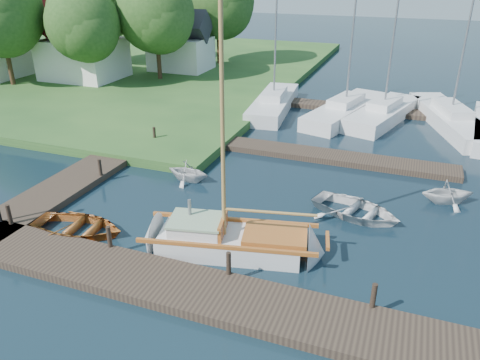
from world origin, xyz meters
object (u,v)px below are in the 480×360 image
(marina_boat_1, at_px, (345,109))
(marina_boat_2, at_px, (384,112))
(tender_d, at_px, (448,190))
(tree_3, at_px, (156,12))
(mooring_post_3, at_px, (374,296))
(tender_b, at_px, (188,170))
(mooring_post_5, at_px, (154,134))
(mooring_post_2, at_px, (229,263))
(tree_2, at_px, (83,23))
(house_c, at_px, (181,46))
(tree_7, at_px, (218,0))
(house_a, at_px, (82,48))
(tender_c, at_px, (356,208))
(tree_5, at_px, (18,9))
(mooring_post_1, at_px, (109,237))
(mooring_post_4, at_px, (100,167))
(mooring_post_0, at_px, (9,214))
(sailboat, at_px, (235,243))
(marina_boat_0, at_px, (274,102))
(marina_boat_3, at_px, (450,117))
(dinghy, at_px, (78,224))

(marina_boat_1, bearing_deg, marina_boat_2, -71.45)
(tender_d, relative_size, tree_3, 0.25)
(mooring_post_3, distance_m, tender_b, 11.25)
(mooring_post_5, relative_size, marina_boat_2, 0.08)
(mooring_post_2, bearing_deg, tree_2, 135.67)
(house_c, xyz_separation_m, tree_3, (0.00, -3.95, 3.23))
(tender_d, height_order, tree_7, tree_7)
(house_a, bearing_deg, tree_7, 51.47)
(mooring_post_5, relative_size, house_c, 0.15)
(tender_c, xyz_separation_m, tree_5, (-34.72, 19.20, 5.04))
(mooring_post_1, relative_size, tender_b, 0.38)
(mooring_post_2, height_order, mooring_post_4, same)
(marina_boat_1, bearing_deg, mooring_post_4, 162.06)
(mooring_post_0, relative_size, sailboat, 0.08)
(marina_boat_0, relative_size, marina_boat_3, 0.97)
(sailboat, xyz_separation_m, tender_b, (-4.21, 4.79, 0.21))
(marina_boat_3, relative_size, house_c, 2.33)
(tree_5, bearing_deg, mooring_post_3, -34.83)
(mooring_post_0, height_order, marina_boat_2, marina_boat_2)
(marina_boat_3, relative_size, tree_7, 1.31)
(marina_boat_0, height_order, tree_2, marina_boat_0)
(mooring_post_4, xyz_separation_m, tender_b, (3.82, 1.50, -0.15))
(mooring_post_5, bearing_deg, dinghy, -77.76)
(tender_d, distance_m, house_a, 30.99)
(dinghy, distance_m, marina_boat_3, 23.23)
(tender_b, height_order, tree_2, tree_2)
(mooring_post_4, relative_size, tender_d, 0.37)
(mooring_post_0, xyz_separation_m, tree_2, (-10.50, 19.05, 4.55))
(house_c, bearing_deg, mooring_post_4, -72.35)
(tender_d, distance_m, marina_boat_0, 15.39)
(mooring_post_5, distance_m, marina_boat_3, 18.32)
(mooring_post_5, relative_size, house_a, 0.13)
(mooring_post_0, xyz_separation_m, sailboat, (8.54, 1.71, -0.36))
(marina_boat_1, xyz_separation_m, house_c, (-16.12, 7.80, 2.02))
(mooring_post_4, distance_m, tender_d, 15.59)
(dinghy, distance_m, marina_boat_2, 20.91)
(mooring_post_1, distance_m, dinghy, 2.16)
(mooring_post_5, height_order, tree_7, tree_7)
(mooring_post_0, xyz_separation_m, tender_c, (12.23, 5.85, -0.32))
(mooring_post_0, relative_size, marina_boat_2, 0.08)
(mooring_post_4, height_order, tree_5, tree_5)
(tree_2, bearing_deg, mooring_post_5, -39.45)
(mooring_post_1, height_order, marina_boat_3, marina_boat_3)
(mooring_post_2, distance_m, marina_boat_0, 19.61)
(house_a, distance_m, tree_3, 6.95)
(marina_boat_1, bearing_deg, mooring_post_1, 179.83)
(mooring_post_2, distance_m, tree_2, 27.64)
(mooring_post_2, bearing_deg, marina_boat_1, 88.16)
(mooring_post_4, relative_size, mooring_post_5, 1.00)
(marina_boat_2, xyz_separation_m, marina_boat_3, (4.03, 0.24, 0.01))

